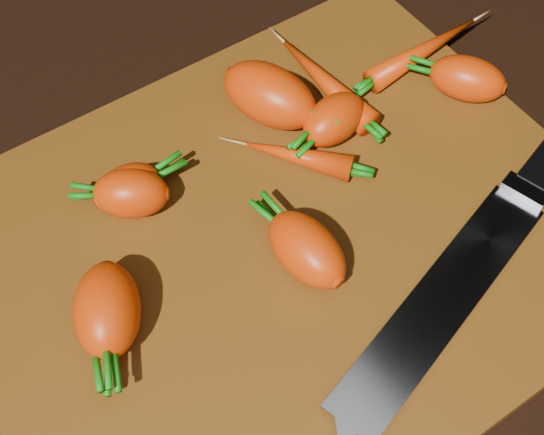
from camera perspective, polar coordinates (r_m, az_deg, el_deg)
ground at (r=0.60m, az=0.54°, el=-2.53°), size 2.00×2.00×0.01m
cutting_board at (r=0.59m, az=0.55°, el=-1.97°), size 0.50×0.40×0.01m
carrot_1 at (r=0.59m, az=-10.58°, el=1.81°), size 0.07×0.07×0.04m
carrot_2 at (r=0.64m, az=-0.18°, el=9.20°), size 0.08×0.10×0.05m
carrot_3 at (r=0.55m, az=2.63°, el=-2.43°), size 0.05×0.08×0.04m
carrot_4 at (r=0.63m, az=4.67°, el=7.37°), size 0.07×0.05×0.04m
carrot_5 at (r=0.60m, az=-10.85°, el=2.21°), size 0.05×0.04×0.04m
carrot_6 at (r=0.68m, az=14.50°, el=10.08°), size 0.07×0.08×0.04m
carrot_7 at (r=0.67m, az=4.04°, el=10.15°), size 0.03×0.12×0.03m
carrot_8 at (r=0.71m, az=11.36°, el=12.24°), size 0.13×0.03×0.02m
carrot_9 at (r=0.62m, az=2.01°, el=4.62°), size 0.07×0.08×0.02m
carrot_10 at (r=0.54m, az=-12.30°, el=-6.82°), size 0.07×0.09×0.05m
knife at (r=0.57m, az=13.80°, el=-4.64°), size 0.37×0.14×0.02m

